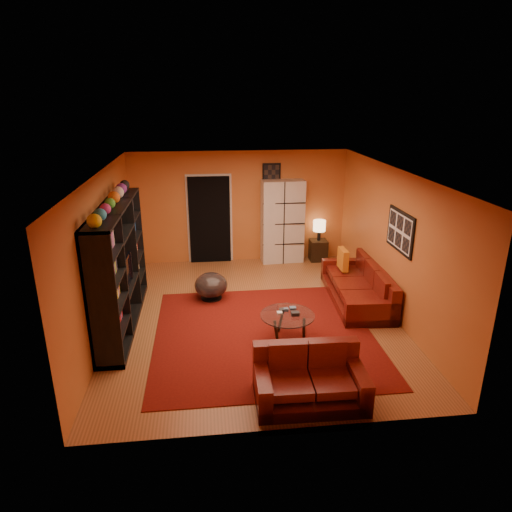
{
  "coord_description": "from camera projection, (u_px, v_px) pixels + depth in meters",
  "views": [
    {
      "loc": [
        -0.8,
        -7.39,
        3.8
      ],
      "look_at": [
        0.06,
        0.1,
        1.11
      ],
      "focal_mm": 32.0,
      "sensor_mm": 36.0,
      "label": 1
    }
  ],
  "objects": [
    {
      "name": "wall_art_back",
      "position": [
        272.0,
        175.0,
        10.46
      ],
      "size": [
        0.42,
        0.03,
        0.52
      ],
      "primitive_type": "cube",
      "color": "black",
      "rests_on": "wall_back"
    },
    {
      "name": "loveseat",
      "position": [
        309.0,
        378.0,
        5.97
      ],
      "size": [
        1.44,
        0.89,
        0.85
      ],
      "rotation": [
        0.0,
        0.0,
        1.55
      ],
      "color": "#520F0A",
      "rests_on": "rug"
    },
    {
      "name": "wall_front",
      "position": [
        283.0,
        334.0,
        5.03
      ],
      "size": [
        6.0,
        0.0,
        6.0
      ],
      "primitive_type": "plane",
      "rotation": [
        -1.57,
        0.0,
        0.0
      ],
      "color": "#BD6129",
      "rests_on": "floor"
    },
    {
      "name": "side_table",
      "position": [
        318.0,
        250.0,
        10.97
      ],
      "size": [
        0.41,
        0.41,
        0.5
      ],
      "primitive_type": "cube",
      "rotation": [
        0.0,
        0.0,
        -0.03
      ],
      "color": "black",
      "rests_on": "floor"
    },
    {
      "name": "bowl_chair",
      "position": [
        211.0,
        285.0,
        8.86
      ],
      "size": [
        0.64,
        0.64,
        0.53
      ],
      "color": "black",
      "rests_on": "floor"
    },
    {
      "name": "tv",
      "position": [
        122.0,
        273.0,
        7.62
      ],
      "size": [
        0.86,
        0.11,
        0.49
      ],
      "primitive_type": "imported",
      "rotation": [
        0.0,
        0.0,
        1.57
      ],
      "color": "black",
      "rests_on": "entertainment_unit"
    },
    {
      "name": "floor",
      "position": [
        253.0,
        316.0,
        8.28
      ],
      "size": [
        6.0,
        6.0,
        0.0
      ],
      "primitive_type": "plane",
      "color": "brown",
      "rests_on": "ground"
    },
    {
      "name": "throw_pillow",
      "position": [
        343.0,
        259.0,
        9.26
      ],
      "size": [
        0.12,
        0.42,
        0.42
      ],
      "primitive_type": "cube",
      "color": "orange",
      "rests_on": "sofa"
    },
    {
      "name": "wall_left",
      "position": [
        104.0,
        253.0,
        7.57
      ],
      "size": [
        0.0,
        6.0,
        6.0
      ],
      "primitive_type": "plane",
      "rotation": [
        1.57,
        0.0,
        1.57
      ],
      "color": "#BD6129",
      "rests_on": "floor"
    },
    {
      "name": "storage_cabinet",
      "position": [
        282.0,
        222.0,
        10.68
      ],
      "size": [
        0.99,
        0.48,
        1.95
      ],
      "primitive_type": "cube",
      "rotation": [
        0.0,
        0.0,
        0.05
      ],
      "color": "silver",
      "rests_on": "floor"
    },
    {
      "name": "coffee_table",
      "position": [
        287.0,
        317.0,
        7.34
      ],
      "size": [
        0.88,
        0.88,
        0.44
      ],
      "rotation": [
        0.0,
        0.0,
        -0.32
      ],
      "color": "silver",
      "rests_on": "floor"
    },
    {
      "name": "wall_back",
      "position": [
        239.0,
        207.0,
        10.65
      ],
      "size": [
        6.0,
        0.0,
        6.0
      ],
      "primitive_type": "plane",
      "rotation": [
        1.57,
        0.0,
        0.0
      ],
      "color": "#BD6129",
      "rests_on": "floor"
    },
    {
      "name": "entertainment_unit",
      "position": [
        119.0,
        267.0,
        7.68
      ],
      "size": [
        0.45,
        3.0,
        2.1
      ],
      "primitive_type": "cube",
      "color": "black",
      "rests_on": "floor"
    },
    {
      "name": "ceiling",
      "position": [
        253.0,
        172.0,
        7.4
      ],
      "size": [
        6.0,
        6.0,
        0.0
      ],
      "primitive_type": "plane",
      "rotation": [
        3.14,
        0.0,
        0.0
      ],
      "color": "white",
      "rests_on": "wall_back"
    },
    {
      "name": "wall_right",
      "position": [
        393.0,
        243.0,
        8.11
      ],
      "size": [
        0.0,
        6.0,
        6.0
      ],
      "primitive_type": "plane",
      "rotation": [
        1.57,
        0.0,
        -1.57
      ],
      "color": "#BD6129",
      "rests_on": "floor"
    },
    {
      "name": "wall_art_right",
      "position": [
        400.0,
        231.0,
        7.72
      ],
      "size": [
        0.03,
        1.0,
        0.7
      ],
      "primitive_type": "cube",
      "color": "black",
      "rests_on": "wall_right"
    },
    {
      "name": "table_lamp",
      "position": [
        319.0,
        226.0,
        10.77
      ],
      "size": [
        0.29,
        0.29,
        0.49
      ],
      "color": "black",
      "rests_on": "side_table"
    },
    {
      "name": "rug",
      "position": [
        264.0,
        334.0,
        7.63
      ],
      "size": [
        3.6,
        3.6,
        0.01
      ],
      "primitive_type": "cube",
      "color": "#510C09",
      "rests_on": "floor"
    },
    {
      "name": "doorway",
      "position": [
        210.0,
        220.0,
        10.63
      ],
      "size": [
        0.95,
        0.1,
        2.04
      ],
      "primitive_type": "cube",
      "color": "black",
      "rests_on": "floor"
    },
    {
      "name": "sofa",
      "position": [
        361.0,
        287.0,
        8.81
      ],
      "size": [
        1.09,
        2.35,
        0.85
      ],
      "rotation": [
        0.0,
        0.0,
        -0.07
      ],
      "color": "#520F0A",
      "rests_on": "rug"
    }
  ]
}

